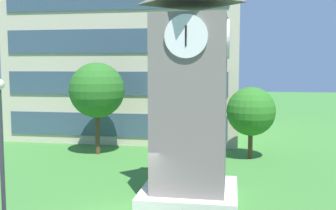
{
  "coord_description": "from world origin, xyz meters",
  "views": [
    {
      "loc": [
        4.22,
        -14.61,
        6.14
      ],
      "look_at": [
        1.17,
        3.76,
        4.27
      ],
      "focal_mm": 41.8,
      "sensor_mm": 36.0,
      "label": 1
    }
  ],
  "objects_px": {
    "tree_by_building": "(251,111)",
    "clock_tower": "(190,104)",
    "street_lamp": "(1,144)",
    "tree_streetside": "(97,90)"
  },
  "relations": [
    {
      "from": "street_lamp",
      "to": "tree_by_building",
      "type": "bearing_deg",
      "value": 58.85
    },
    {
      "from": "clock_tower",
      "to": "street_lamp",
      "type": "relative_size",
      "value": 1.73
    },
    {
      "from": "clock_tower",
      "to": "street_lamp",
      "type": "height_order",
      "value": "clock_tower"
    },
    {
      "from": "tree_by_building",
      "to": "clock_tower",
      "type": "bearing_deg",
      "value": -109.57
    },
    {
      "from": "clock_tower",
      "to": "tree_by_building",
      "type": "xyz_separation_m",
      "value": [
        3.09,
        8.68,
        -1.27
      ]
    },
    {
      "from": "tree_by_building",
      "to": "street_lamp",
      "type": "bearing_deg",
      "value": -121.15
    },
    {
      "from": "street_lamp",
      "to": "tree_by_building",
      "type": "xyz_separation_m",
      "value": [
        8.73,
        14.44,
        -0.41
      ]
    },
    {
      "from": "tree_streetside",
      "to": "clock_tower",
      "type": "bearing_deg",
      "value": -48.45
    },
    {
      "from": "street_lamp",
      "to": "tree_streetside",
      "type": "height_order",
      "value": "tree_streetside"
    },
    {
      "from": "tree_by_building",
      "to": "tree_streetside",
      "type": "height_order",
      "value": "tree_streetside"
    }
  ]
}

